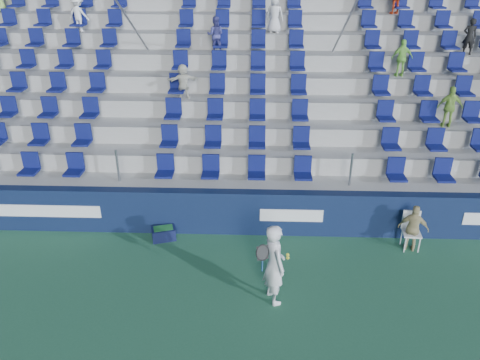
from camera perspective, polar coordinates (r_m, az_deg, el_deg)
ground at (r=9.90m, az=-1.81°, el=-16.21°), size 70.00×70.00×0.00m
sponsor_wall at (r=12.08m, az=-0.88°, el=-3.92°), size 24.00×0.32×1.20m
grandstand at (r=16.18m, az=-0.03°, el=10.02°), size 24.00×8.17×6.63m
tennis_player at (r=9.73m, az=4.20°, el=-10.17°), size 0.73×0.78×1.83m
line_judge_chair at (r=12.29m, az=20.13°, el=-5.43°), size 0.45×0.46×0.96m
line_judge at (r=12.14m, az=20.37°, el=-5.55°), size 0.78×0.51×1.23m
ball_bin at (r=12.18m, az=-9.29°, el=-6.38°), size 0.67×0.54×0.33m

